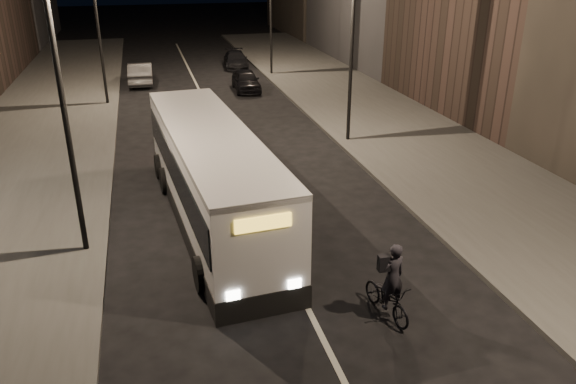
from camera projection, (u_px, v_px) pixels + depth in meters
ground at (303, 300)px, 14.52m from camera, size 180.00×180.00×0.00m
sidewalk_right at (387, 125)px, 28.89m from camera, size 7.00×70.00×0.16m
sidewalk_left at (34, 152)px, 24.98m from camera, size 7.00×70.00×0.16m
streetlight_right_mid at (347, 25)px, 24.30m from camera, size 1.20×0.44×8.12m
streetlight_left_near at (69, 73)px, 14.73m from camera, size 1.20×0.44×8.12m
streetlight_left_far at (101, 9)px, 30.73m from camera, size 1.20×0.44×8.12m
city_bus at (212, 173)px, 18.18m from camera, size 3.44×11.76×3.13m
cyclist_on_bicycle at (389, 292)px, 13.63m from camera, size 0.97×1.89×2.08m
car_near at (246, 80)px, 36.00m from camera, size 1.69×3.92×1.32m
car_mid at (140, 73)px, 37.73m from camera, size 1.66×4.47×1.46m
car_far at (236, 60)px, 43.18m from camera, size 2.07×4.33×1.22m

